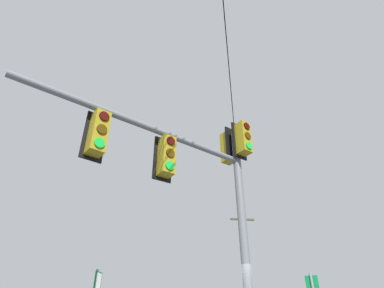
# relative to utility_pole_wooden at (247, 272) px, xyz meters

# --- Properties ---
(signal_mast_assembly) EXTENTS (4.41, 4.19, 6.11)m
(signal_mast_assembly) POSITION_rel_utility_pole_wooden_xyz_m (-15.38, 0.55, -0.15)
(signal_mast_assembly) COLOR slate
(signal_mast_assembly) RESTS_ON ground
(utility_pole_wooden) EXTENTS (0.61, 1.66, 8.87)m
(utility_pole_wooden) POSITION_rel_utility_pole_wooden_xyz_m (0.00, 0.00, 0.00)
(utility_pole_wooden) COLOR #4C3823
(utility_pole_wooden) RESTS_ON ground
(overhead_wire_span) EXTENTS (31.98, 0.60, 2.31)m
(overhead_wire_span) POSITION_rel_utility_pole_wooden_xyz_m (-15.99, -0.29, 3.78)
(overhead_wire_span) COLOR black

